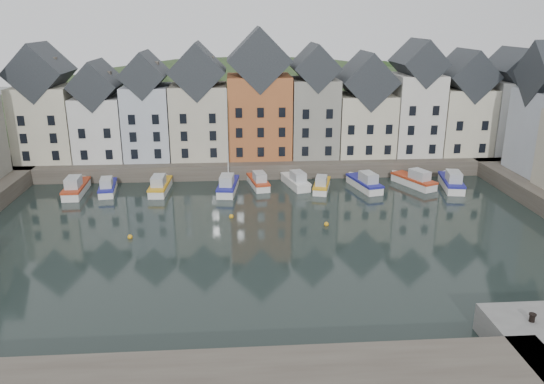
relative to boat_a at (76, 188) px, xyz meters
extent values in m
plane|color=black|center=(23.18, -17.57, -0.79)|extent=(260.00, 260.00, 0.00)
cube|color=#453D35|center=(23.18, 12.43, 0.21)|extent=(90.00, 16.00, 2.00)
ellipsoid|color=#26381C|center=(23.18, 38.43, -18.79)|extent=(153.60, 70.40, 64.00)
sphere|color=black|center=(9.24, 33.36, 7.91)|extent=(5.77, 5.77, 5.77)
sphere|color=black|center=(48.04, 43.17, 7.33)|extent=(5.27, 5.27, 5.27)
sphere|color=black|center=(55.00, 36.62, 7.09)|extent=(5.07, 5.07, 5.07)
sphere|color=black|center=(37.46, 37.62, 7.03)|extent=(5.01, 5.01, 5.01)
sphere|color=black|center=(-14.49, 39.03, 5.79)|extent=(3.94, 3.94, 3.94)
sphere|color=black|center=(51.51, 42.68, 7.26)|extent=(5.21, 5.21, 5.21)
sphere|color=black|center=(25.17, 41.07, 7.54)|extent=(5.45, 5.45, 5.45)
sphere|color=black|center=(60.98, 30.74, 6.42)|extent=(4.49, 4.49, 4.49)
cube|color=beige|center=(-5.99, 10.43, 6.25)|extent=(7.67, 8.00, 10.07)
cube|color=#202428|center=(-5.99, 10.43, 13.18)|extent=(7.67, 8.16, 7.67)
cube|color=silver|center=(1.28, 10.43, 5.52)|extent=(6.56, 8.00, 8.61)
cube|color=#202428|center=(1.28, 10.43, 11.45)|extent=(6.56, 8.16, 6.56)
cube|color=#B2B9C5|center=(7.81, 10.43, 6.22)|extent=(6.20, 8.00, 10.02)
cube|color=#202428|center=(7.81, 10.43, 12.76)|extent=(6.20, 8.16, 6.20)
cube|color=#BBB59E|center=(14.91, 10.43, 6.25)|extent=(7.70, 8.00, 10.08)
cube|color=#202428|center=(14.91, 10.43, 13.20)|extent=(7.70, 8.16, 7.70)
cube|color=#A85B30|center=(23.25, 10.43, 6.85)|extent=(8.69, 8.00, 11.28)
cube|color=#202428|center=(23.25, 10.43, 14.64)|extent=(8.69, 8.16, 8.69)
cube|color=gray|center=(30.96, 10.43, 6.60)|extent=(6.43, 8.00, 10.78)
cube|color=#202428|center=(30.96, 10.43, 13.58)|extent=(6.43, 8.16, 6.43)
cube|color=beige|center=(38.26, 10.43, 5.49)|extent=(7.88, 8.00, 8.56)
cube|color=#202428|center=(38.26, 10.43, 11.72)|extent=(7.88, 8.16, 7.88)
cube|color=silver|center=(45.60, 10.43, 6.85)|extent=(6.50, 8.00, 11.27)
cube|color=#202428|center=(45.60, 10.43, 14.09)|extent=(6.50, 8.16, 6.50)
cube|color=beige|center=(52.61, 10.43, 5.87)|extent=(7.23, 8.00, 9.32)
cube|color=#202428|center=(52.61, 10.43, 12.32)|extent=(7.23, 8.16, 7.23)
cube|color=silver|center=(59.47, 10.43, 6.37)|extent=(6.18, 8.00, 10.32)
cube|color=#202428|center=(59.47, 10.43, 13.06)|extent=(6.18, 8.16, 6.18)
sphere|color=orange|center=(19.18, -9.57, -0.64)|extent=(0.50, 0.50, 0.50)
sphere|color=orange|center=(29.18, -12.57, -0.64)|extent=(0.50, 0.50, 0.50)
sphere|color=orange|center=(9.18, -14.57, -0.64)|extent=(0.50, 0.50, 0.50)
cube|color=silver|center=(-0.01, 0.22, -0.39)|extent=(2.30, 6.84, 1.24)
cube|color=#AF3719|center=(-0.01, 0.22, 0.28)|extent=(2.41, 6.98, 0.28)
cube|color=#A6AAAE|center=(0.03, -0.80, 0.96)|extent=(1.68, 2.76, 1.35)
cube|color=silver|center=(3.76, 0.52, -0.45)|extent=(2.44, 6.00, 1.07)
cube|color=navy|center=(3.76, 0.52, 0.14)|extent=(2.55, 6.13, 0.24)
cube|color=#A6AAAE|center=(3.86, -0.35, 0.72)|extent=(1.63, 2.48, 1.17)
cube|color=silver|center=(10.29, 0.41, -0.41)|extent=(2.27, 6.53, 1.18)
cube|color=orange|center=(10.29, 0.41, 0.23)|extent=(2.38, 6.67, 0.27)
cube|color=#A6AAAE|center=(10.24, -0.55, 0.88)|extent=(1.64, 2.65, 1.29)
cube|color=silver|center=(18.77, -0.17, -0.40)|extent=(2.78, 6.85, 1.22)
cube|color=navy|center=(18.77, -0.17, 0.27)|extent=(2.90, 6.99, 0.28)
cube|color=#A6AAAE|center=(18.65, -1.16, 0.93)|extent=(1.86, 2.83, 1.33)
cylinder|color=silver|center=(18.85, 0.49, 5.87)|extent=(0.16, 0.16, 12.20)
cube|color=silver|center=(22.64, 1.60, -0.44)|extent=(2.80, 6.15, 1.09)
cube|color=#AF3719|center=(22.64, 1.60, 0.15)|extent=(2.92, 6.28, 0.25)
cube|color=#A6AAAE|center=(22.80, 0.73, 0.74)|extent=(1.78, 2.58, 1.19)
cube|color=silver|center=(27.47, 1.32, -0.43)|extent=(3.31, 6.41, 1.13)
cube|color=silver|center=(27.47, 1.32, 0.18)|extent=(3.44, 6.56, 0.26)
cube|color=#A6AAAE|center=(27.70, 0.42, 0.80)|extent=(2.00, 2.74, 1.23)
cube|color=silver|center=(30.64, -0.38, -0.46)|extent=(3.04, 5.85, 1.03)
cube|color=orange|center=(30.64, -0.38, 0.10)|extent=(3.15, 5.98, 0.23)
cube|color=#A6AAAE|center=(30.43, -1.20, 0.66)|extent=(1.83, 2.50, 1.12)
cube|color=silver|center=(36.15, -0.22, -0.40)|extent=(3.46, 6.85, 1.21)
cube|color=navy|center=(36.15, -0.22, 0.25)|extent=(3.60, 7.01, 0.27)
cube|color=#A6AAAE|center=(36.39, -1.18, 0.91)|extent=(2.11, 2.92, 1.32)
cube|color=silver|center=(42.83, 0.47, -0.41)|extent=(4.48, 6.75, 1.20)
cube|color=#AF3719|center=(42.83, 0.47, 0.25)|extent=(4.63, 6.92, 0.27)
cube|color=#A6AAAE|center=(43.24, -0.42, 0.90)|extent=(2.47, 3.01, 1.31)
cube|color=silver|center=(47.35, -0.80, -0.39)|extent=(3.33, 7.14, 1.26)
cube|color=navy|center=(47.35, -0.80, 0.30)|extent=(3.47, 7.30, 0.29)
cube|color=#A6AAAE|center=(47.15, -1.81, 0.99)|extent=(2.10, 3.01, 1.38)
cylinder|color=black|center=(38.78, -35.07, 1.46)|extent=(0.36, 0.36, 0.50)
cylinder|color=black|center=(38.78, -35.07, 1.73)|extent=(0.48, 0.48, 0.08)
camera|label=1|loc=(19.78, -63.89, 19.97)|focal=35.00mm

